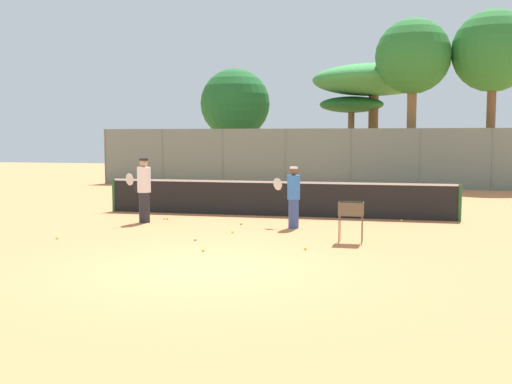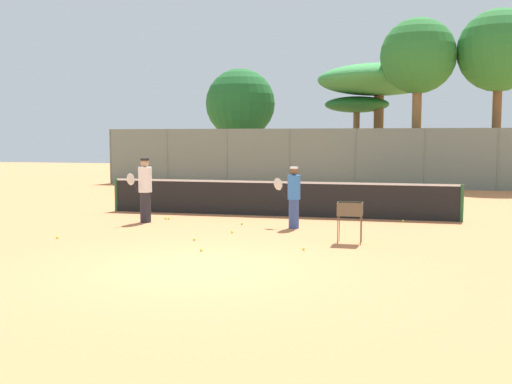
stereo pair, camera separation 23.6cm
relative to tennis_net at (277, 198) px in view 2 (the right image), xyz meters
The scene contains 21 objects.
ground_plane 7.47m from the tennis_net, 90.00° to the right, with size 80.00×80.00×0.00m, color #D37F4C.
tennis_net is the anchor object (origin of this frame).
back_fence 10.85m from the tennis_net, 90.00° to the left, with size 22.21×0.08×2.82m.
tree_0 14.37m from the tennis_net, 70.63° to the left, with size 3.61×3.61×8.11m.
tree_1 15.98m from the tennis_net, 57.30° to the left, with size 3.84×3.84×8.37m.
tree_2 16.51m from the tennis_net, 85.58° to the left, with size 3.54×3.54×4.65m.
tree_3 16.60m from the tennis_net, 81.06° to the left, with size 6.68×6.68×6.34m.
tree_4 16.99m from the tennis_net, 108.80° to the left, with size 3.97×3.97×6.31m.
player_white_outfit 4.03m from the tennis_net, 147.23° to the right, with size 0.47×0.89×1.81m.
player_red_cap 2.47m from the tennis_net, 68.52° to the right, with size 0.83×0.49×1.63m.
ball_cart 4.92m from the tennis_net, 59.11° to the right, with size 0.56×0.41×0.94m.
tennis_ball_0 5.96m from the tennis_net, 94.32° to the right, with size 0.07×0.07×0.07m, color #D1E54C.
tennis_ball_1 3.42m from the tennis_net, 154.71° to the right, with size 0.07×0.07×0.07m, color #D1E54C.
tennis_ball_2 5.56m from the tennis_net, 72.79° to the right, with size 0.07×0.07×0.07m, color #D1E54C.
tennis_ball_3 2.17m from the tennis_net, 106.30° to the right, with size 0.07×0.07×0.07m, color #D1E54C.
tennis_ball_4 3.80m from the tennis_net, ahead, with size 0.07×0.07×0.07m, color #D1E54C.
tennis_ball_5 3.34m from the tennis_net, 154.01° to the right, with size 0.07×0.07×0.07m, color #D1E54C.
tennis_ball_6 6.77m from the tennis_net, 129.41° to the right, with size 0.07×0.07×0.07m, color #D1E54C.
tennis_ball_7 3.52m from the tennis_net, 97.61° to the right, with size 0.07×0.07×0.07m, color #D1E54C.
tennis_ball_8 4.83m from the tennis_net, 102.41° to the right, with size 0.07×0.07×0.07m, color #D1E54C.
parked_car 15.26m from the tennis_net, 101.05° to the left, with size 4.20×1.70×1.60m.
Camera 2 is at (3.58, -10.34, 2.41)m, focal length 42.00 mm.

